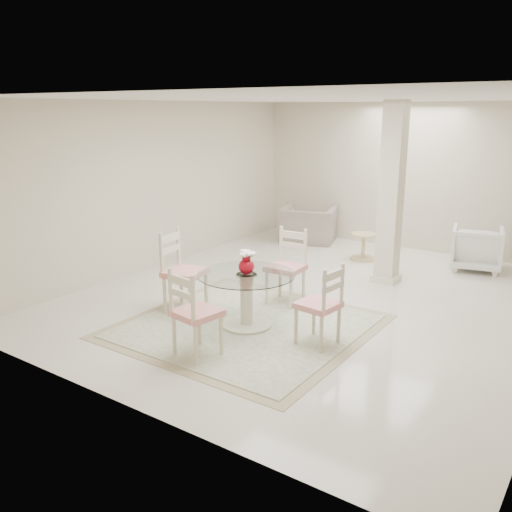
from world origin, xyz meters
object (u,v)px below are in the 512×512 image
Objects in this scene: column at (391,194)px; dining_chair_north at (288,261)px; red_vase at (247,262)px; recliner_taupe at (308,224)px; dining_table at (247,300)px; side_table at (363,248)px; dining_chair_east at (323,299)px; dining_chair_west at (180,265)px; armchair_white at (477,248)px; dining_chair_south at (192,307)px.

dining_chair_north is at bearing -113.92° from column.
red_vase reaches higher than recliner_taupe.
dining_table is 2.51× the size of side_table.
side_table is (-1.11, 3.63, -0.34)m from dining_chair_east.
dining_chair_east is 2.04m from dining_chair_west.
armchair_white reaches higher than recliner_taupe.
dining_chair_south is (0.03, -1.02, 0.23)m from dining_table.
dining_table is 1.05m from dining_chair_north.
dining_chair_south is 2.33× the size of side_table.
side_table is at bearing 139.58° from recliner_taupe.
dining_chair_east is (1.01, 0.03, -0.27)m from red_vase.
dining_table is 1.48× the size of armchair_white.
dining_chair_south is at bearing -100.34° from column.
dining_chair_west is 3.84m from side_table.
recliner_taupe is at bearing 112.16° from dining_chair_north.
dining_chair_west is 5.00m from armchair_white.
dining_chair_east is at bearing -97.06° from dining_chair_west.
side_table is at bearing -156.18° from dining_chair_east.
column is at bearing 75.46° from red_vase.
dining_chair_north is at bearing -88.78° from side_table.
dining_chair_west is 1.09× the size of dining_chair_south.
red_vase is 4.55m from recliner_taupe.
dining_chair_south is (-0.99, -1.05, 0.02)m from dining_chair_east.
recliner_taupe is (-0.53, 4.30, -0.27)m from dining_chair_west.
dining_table is at bearing -96.50° from dining_chair_west.
dining_chair_north reaches higher than dining_table.
dining_chair_east is 4.17m from armchair_white.
dining_chair_west reaches higher than armchair_white.
dining_table is 4.52m from recliner_taupe.
dining_chair_north is (-0.75, -1.68, -0.76)m from column.
dining_chair_south reaches higher than side_table.
red_vase is at bearing -79.72° from dining_chair_south.
armchair_white is 1.85m from side_table.
column is 9.19× the size of red_vase.
red_vase is 0.37× the size of armchair_white.
dining_chair_west reaches higher than dining_table.
dining_chair_west reaches higher than dining_chair_north.
dining_chair_east is 0.97× the size of recliner_taupe.
dining_chair_north is at bearing -126.46° from dining_chair_east.
dining_chair_south is at bearing -91.05° from dining_chair_north.
dining_table is 3.66m from side_table.
dining_chair_west is at bearing 78.73° from recliner_taupe.
side_table is at bearing 130.21° from column.
dining_chair_east is at bearing -124.37° from dining_chair_south.
recliner_taupe is (-2.26, 1.54, -1.00)m from column.
column reaches higher than dining_table.
dining_chair_west reaches higher than side_table.
recliner_taupe is 1.37× the size of armchair_white.
red_vase reaches higher than armchair_white.
armchair_white is at bearing 177.53° from dining_chair_east.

